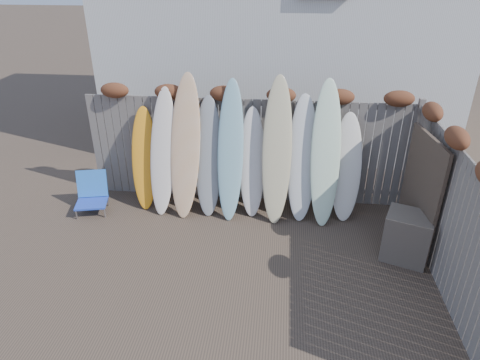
# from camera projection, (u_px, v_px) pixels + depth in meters

# --- Properties ---
(ground) EXTENTS (80.00, 80.00, 0.00)m
(ground) POSITION_uv_depth(u_px,v_px,m) (232.00, 276.00, 6.37)
(ground) COLOR #493A2D
(back_fence) EXTENTS (6.05, 0.28, 2.24)m
(back_fence) POSITION_uv_depth(u_px,v_px,m) (250.00, 142.00, 7.94)
(back_fence) COLOR slate
(back_fence) RESTS_ON ground
(right_fence) EXTENTS (0.28, 4.40, 2.24)m
(right_fence) POSITION_uv_depth(u_px,v_px,m) (452.00, 213.00, 5.79)
(right_fence) COLOR slate
(right_fence) RESTS_ON ground
(house) EXTENTS (8.50, 5.50, 6.33)m
(house) POSITION_uv_depth(u_px,v_px,m) (282.00, 5.00, 10.59)
(house) COLOR silver
(house) RESTS_ON ground
(beach_chair) EXTENTS (0.66, 0.69, 0.73)m
(beach_chair) POSITION_uv_depth(u_px,v_px,m) (92.00, 193.00, 7.94)
(beach_chair) COLOR blue
(beach_chair) RESTS_ON ground
(wooden_crate) EXTENTS (0.82, 0.76, 0.78)m
(wooden_crate) POSITION_uv_depth(u_px,v_px,m) (407.00, 237.00, 6.61)
(wooden_crate) COLOR #473A35
(wooden_crate) RESTS_ON ground
(lattice_panel) EXTENTS (0.20, 1.27, 1.90)m
(lattice_panel) POSITION_uv_depth(u_px,v_px,m) (420.00, 194.00, 6.67)
(lattice_panel) COLOR #48382B
(lattice_panel) RESTS_ON ground
(surfboard_0) EXTENTS (0.52, 0.70, 1.85)m
(surfboard_0) POSITION_uv_depth(u_px,v_px,m) (144.00, 159.00, 7.90)
(surfboard_0) COLOR orange
(surfboard_0) RESTS_ON ground
(surfboard_1) EXTENTS (0.55, 0.83, 2.24)m
(surfboard_1) POSITION_uv_depth(u_px,v_px,m) (163.00, 152.00, 7.68)
(surfboard_1) COLOR white
(surfboard_1) RESTS_ON ground
(surfboard_2) EXTENTS (0.61, 0.91, 2.49)m
(surfboard_2) POSITION_uv_depth(u_px,v_px,m) (185.00, 147.00, 7.57)
(surfboard_2) COLOR #FFD38F
(surfboard_2) RESTS_ON ground
(surfboard_3) EXTENTS (0.53, 0.77, 2.10)m
(surfboard_3) POSITION_uv_depth(u_px,v_px,m) (208.00, 157.00, 7.67)
(surfboard_3) COLOR gray
(surfboard_3) RESTS_ON ground
(surfboard_4) EXTENTS (0.46, 0.85, 2.41)m
(surfboard_4) POSITION_uv_depth(u_px,v_px,m) (230.00, 151.00, 7.50)
(surfboard_4) COLOR #86B7C4
(surfboard_4) RESTS_ON ground
(surfboard_5) EXTENTS (0.52, 0.72, 1.92)m
(surfboard_5) POSITION_uv_depth(u_px,v_px,m) (252.00, 163.00, 7.67)
(surfboard_5) COLOR silver
(surfboard_5) RESTS_ON ground
(surfboard_6) EXTENTS (0.52, 0.88, 2.49)m
(surfboard_6) POSITION_uv_depth(u_px,v_px,m) (277.00, 151.00, 7.41)
(surfboard_6) COLOR beige
(surfboard_6) RESTS_ON ground
(surfboard_7) EXTENTS (0.52, 0.77, 2.17)m
(surfboard_7) POSITION_uv_depth(u_px,v_px,m) (302.00, 159.00, 7.51)
(surfboard_7) COLOR silver
(surfboard_7) RESTS_ON ground
(surfboard_8) EXTENTS (0.53, 0.87, 2.46)m
(surfboard_8) POSITION_uv_depth(u_px,v_px,m) (326.00, 154.00, 7.34)
(surfboard_8) COLOR silver
(surfboard_8) RESTS_ON ground
(surfboard_9) EXTENTS (0.52, 0.67, 1.87)m
(surfboard_9) POSITION_uv_depth(u_px,v_px,m) (347.00, 168.00, 7.54)
(surfboard_9) COLOR white
(surfboard_9) RESTS_ON ground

